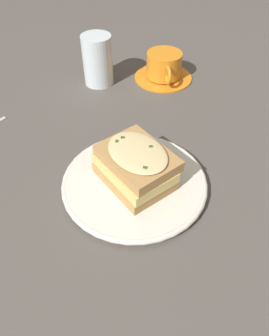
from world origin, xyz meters
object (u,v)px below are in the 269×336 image
(water_glass, at_px, (98,60))
(sandwich, at_px, (136,166))
(dinner_plate, at_px, (134,183))
(teacup_with_saucer, at_px, (164,68))

(water_glass, bearing_deg, sandwich, -172.19)
(dinner_plate, distance_m, teacup_with_saucer, 0.38)
(water_glass, bearing_deg, teacup_with_saucer, -89.83)
(sandwich, xyz_separation_m, water_glass, (0.36, 0.05, 0.01))
(sandwich, height_order, water_glass, water_glass)
(dinner_plate, relative_size, water_glass, 2.13)
(dinner_plate, xyz_separation_m, teacup_with_saucer, (0.36, -0.12, 0.02))
(dinner_plate, xyz_separation_m, water_glass, (0.36, 0.05, 0.05))
(sandwich, bearing_deg, water_glass, 7.81)
(teacup_with_saucer, distance_m, water_glass, 0.17)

